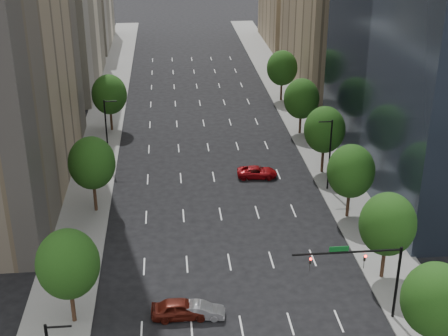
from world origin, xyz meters
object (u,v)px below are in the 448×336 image
object	(u,v)px
traffic_signal	(370,268)
car_red_far	(257,172)
car_maroon	(181,309)
car_silver	(201,310)

from	to	relation	value
traffic_signal	car_red_far	bearing A→B (deg)	99.71
traffic_signal	car_maroon	xyz separation A→B (m)	(-15.53, 1.81, -4.31)
car_silver	car_red_far	size ratio (longest dim) A/B	0.82
car_maroon	traffic_signal	bearing A→B (deg)	-96.78
traffic_signal	car_maroon	size ratio (longest dim) A/B	1.80
traffic_signal	car_silver	world-z (taller)	traffic_signal
car_red_far	car_silver	bearing A→B (deg)	167.01
car_maroon	car_red_far	world-z (taller)	car_maroon
car_red_far	traffic_signal	bearing A→B (deg)	-165.64
traffic_signal	car_maroon	bearing A→B (deg)	173.34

